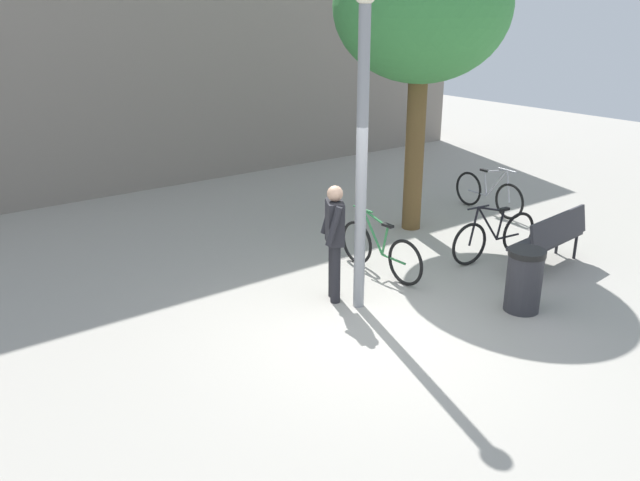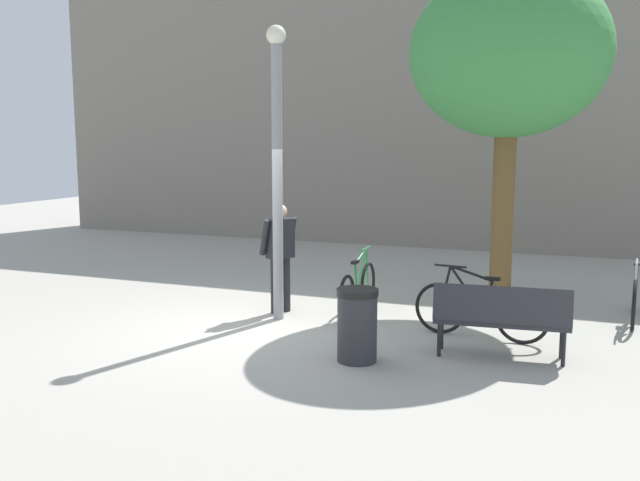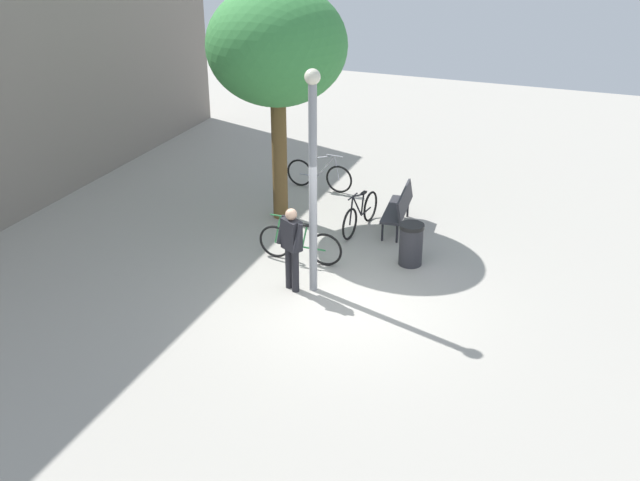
# 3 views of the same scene
# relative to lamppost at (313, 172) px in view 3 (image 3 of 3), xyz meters

# --- Properties ---
(ground_plane) EXTENTS (36.00, 36.00, 0.00)m
(ground_plane) POSITION_rel_lamppost_xyz_m (-0.21, -0.60, -2.39)
(ground_plane) COLOR #A8A399
(lamppost) EXTENTS (0.28, 0.28, 4.22)m
(lamppost) POSITION_rel_lamppost_xyz_m (0.00, 0.00, 0.00)
(lamppost) COLOR gray
(lamppost) RESTS_ON ground_plane
(person_by_lamppost) EXTENTS (0.49, 0.63, 1.67)m
(person_by_lamppost) POSITION_rel_lamppost_xyz_m (-0.14, 0.38, -1.43)
(person_by_lamppost) COLOR #232328
(person_by_lamppost) RESTS_ON ground_plane
(park_bench) EXTENTS (1.64, 0.63, 0.92)m
(park_bench) POSITION_rel_lamppost_xyz_m (3.29, -0.76, -1.85)
(park_bench) COLOR #2D2D33
(park_bench) RESTS_ON ground_plane
(plaza_tree) EXTENTS (3.01, 3.01, 5.22)m
(plaza_tree) POSITION_rel_lamppost_xyz_m (2.96, 1.99, 1.51)
(plaza_tree) COLOR brown
(plaza_tree) RESTS_ON ground_plane
(bicycle_silver) EXTENTS (0.18, 1.81, 0.97)m
(bicycle_silver) POSITION_rel_lamppost_xyz_m (4.90, 1.78, -2.01)
(bicycle_silver) COLOR black
(bicycle_silver) RESTS_ON ground_plane
(bicycle_green) EXTENTS (0.08, 1.81, 0.97)m
(bicycle_green) POSITION_rel_lamppost_xyz_m (1.01, 0.70, -2.01)
(bicycle_green) COLOR black
(bicycle_green) RESTS_ON ground_plane
(bicycle_black) EXTENTS (1.80, 0.25, 0.97)m
(bicycle_black) POSITION_rel_lamppost_xyz_m (2.92, 0.04, -2.01)
(bicycle_black) COLOR black
(bicycle_black) RESTS_ON ground_plane
(trash_bin) EXTENTS (0.50, 0.50, 0.88)m
(trash_bin) POSITION_rel_lamppost_xyz_m (1.70, -1.45, -1.95)
(trash_bin) COLOR #2D2D33
(trash_bin) RESTS_ON ground_plane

